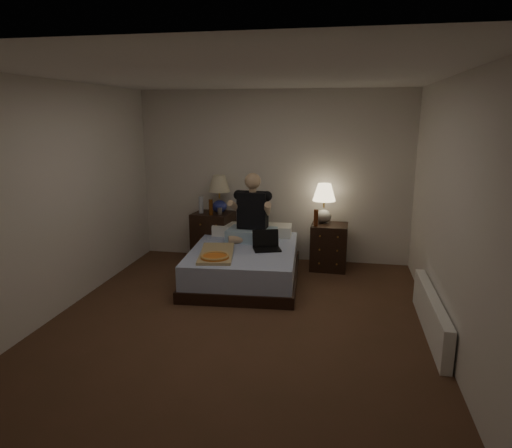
% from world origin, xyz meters
% --- Properties ---
extents(floor, '(4.00, 4.50, 0.00)m').
position_xyz_m(floor, '(0.00, 0.00, 0.00)').
color(floor, brown).
rests_on(floor, ground).
extents(ceiling, '(4.00, 4.50, 0.00)m').
position_xyz_m(ceiling, '(0.00, 0.00, 2.50)').
color(ceiling, white).
rests_on(ceiling, ground).
extents(wall_back, '(4.00, 0.00, 2.50)m').
position_xyz_m(wall_back, '(0.00, 2.25, 1.25)').
color(wall_back, silver).
rests_on(wall_back, ground).
extents(wall_front, '(4.00, 0.00, 2.50)m').
position_xyz_m(wall_front, '(0.00, -2.25, 1.25)').
color(wall_front, silver).
rests_on(wall_front, ground).
extents(wall_left, '(0.00, 4.50, 2.50)m').
position_xyz_m(wall_left, '(-2.00, 0.00, 1.25)').
color(wall_left, silver).
rests_on(wall_left, ground).
extents(wall_right, '(0.00, 4.50, 2.50)m').
position_xyz_m(wall_right, '(2.00, 0.00, 1.25)').
color(wall_right, silver).
rests_on(wall_right, ground).
extents(bed, '(1.45, 1.87, 0.44)m').
position_xyz_m(bed, '(-0.22, 1.24, 0.22)').
color(bed, '#6078C0').
rests_on(bed, floor).
extents(nightstand_left, '(0.61, 0.57, 0.72)m').
position_xyz_m(nightstand_left, '(-0.87, 2.03, 0.36)').
color(nightstand_left, black).
rests_on(nightstand_left, floor).
extents(nightstand_right, '(0.51, 0.46, 0.65)m').
position_xyz_m(nightstand_right, '(0.86, 1.90, 0.32)').
color(nightstand_right, black).
rests_on(nightstand_right, floor).
extents(lamp_left, '(0.38, 0.38, 0.56)m').
position_xyz_m(lamp_left, '(-0.77, 2.05, 1.00)').
color(lamp_left, navy).
rests_on(lamp_left, nightstand_left).
extents(lamp_right, '(0.33, 0.33, 0.56)m').
position_xyz_m(lamp_right, '(0.77, 1.99, 0.93)').
color(lamp_right, '#999A91').
rests_on(lamp_right, nightstand_right).
extents(water_bottle, '(0.07, 0.07, 0.25)m').
position_xyz_m(water_bottle, '(-1.03, 1.98, 0.84)').
color(water_bottle, '#B5BCCC').
rests_on(water_bottle, nightstand_left).
extents(soda_can, '(0.07, 0.07, 0.10)m').
position_xyz_m(soda_can, '(-0.74, 1.94, 0.77)').
color(soda_can, '#A3A39E').
rests_on(soda_can, nightstand_left).
extents(beer_bottle_left, '(0.06, 0.06, 0.23)m').
position_xyz_m(beer_bottle_left, '(-0.85, 1.88, 0.83)').
color(beer_bottle_left, '#522A0B').
rests_on(beer_bottle_left, nightstand_left).
extents(beer_bottle_right, '(0.06, 0.06, 0.23)m').
position_xyz_m(beer_bottle_right, '(0.67, 1.78, 0.76)').
color(beer_bottle_right, '#56230C').
rests_on(beer_bottle_right, nightstand_right).
extents(person, '(0.69, 0.55, 0.93)m').
position_xyz_m(person, '(-0.19, 1.60, 0.91)').
color(person, black).
rests_on(person, bed).
extents(laptop, '(0.41, 0.38, 0.24)m').
position_xyz_m(laptop, '(0.09, 1.18, 0.56)').
color(laptop, black).
rests_on(laptop, bed).
extents(pizza_box, '(0.53, 0.82, 0.08)m').
position_xyz_m(pizza_box, '(-0.45, 0.63, 0.48)').
color(pizza_box, tan).
rests_on(pizza_box, bed).
extents(radiator, '(0.10, 1.60, 0.40)m').
position_xyz_m(radiator, '(1.93, 0.08, 0.20)').
color(radiator, white).
rests_on(radiator, floor).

